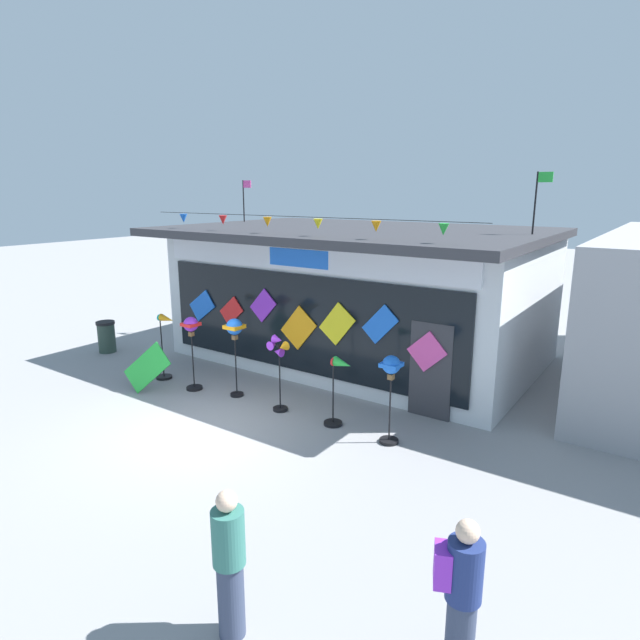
# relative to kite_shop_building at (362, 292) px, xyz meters

# --- Properties ---
(ground_plane) EXTENTS (80.00, 80.00, 0.00)m
(ground_plane) POSITION_rel_kite_shop_building_xyz_m (-0.05, -5.83, -1.82)
(ground_plane) COLOR gray
(kite_shop_building) EXTENTS (9.59, 6.75, 4.96)m
(kite_shop_building) POSITION_rel_kite_shop_building_xyz_m (0.00, 0.00, 0.00)
(kite_shop_building) COLOR silver
(kite_shop_building) RESTS_ON ground_plane
(wind_spinner_far_left) EXTENTS (0.73, 0.39, 1.65)m
(wind_spinner_far_left) POSITION_rel_kite_shop_building_xyz_m (-2.89, -4.44, -0.81)
(wind_spinner_far_left) COLOR black
(wind_spinner_far_left) RESTS_ON ground_plane
(wind_spinner_left) EXTENTS (0.38, 0.38, 1.75)m
(wind_spinner_left) POSITION_rel_kite_shop_building_xyz_m (-1.86, -4.52, -0.50)
(wind_spinner_left) COLOR black
(wind_spinner_left) RESTS_ON ground_plane
(wind_spinner_center_left) EXTENTS (0.37, 0.37, 1.81)m
(wind_spinner_center_left) POSITION_rel_kite_shop_building_xyz_m (-0.75, -4.26, -0.35)
(wind_spinner_center_left) COLOR black
(wind_spinner_center_left) RESTS_ON ground_plane
(wind_spinner_center_right) EXTENTS (0.45, 0.32, 1.66)m
(wind_spinner_center_right) POSITION_rel_kite_shop_building_xyz_m (0.58, -4.37, -0.64)
(wind_spinner_center_right) COLOR black
(wind_spinner_center_right) RESTS_ON ground_plane
(wind_spinner_right) EXTENTS (0.63, 0.37, 1.42)m
(wind_spinner_right) POSITION_rel_kite_shop_building_xyz_m (2.03, -4.29, -0.92)
(wind_spinner_right) COLOR black
(wind_spinner_right) RESTS_ON ground_plane
(wind_spinner_far_right) EXTENTS (0.36, 0.36, 1.69)m
(wind_spinner_far_right) POSITION_rel_kite_shop_building_xyz_m (3.18, -4.34, -0.53)
(wind_spinner_far_right) COLOR black
(wind_spinner_far_right) RESTS_ON ground_plane
(person_near_camera) EXTENTS (0.48, 0.40, 1.68)m
(person_near_camera) POSITION_rel_kite_shop_building_xyz_m (5.98, -8.32, -0.93)
(person_near_camera) COLOR #333D56
(person_near_camera) RESTS_ON ground_plane
(person_mid_plaza) EXTENTS (0.34, 0.34, 1.68)m
(person_mid_plaza) POSITION_rel_kite_shop_building_xyz_m (3.88, -9.21, -0.97)
(person_mid_plaza) COLOR #333D56
(person_mid_plaza) RESTS_ON ground_plane
(trash_bin) EXTENTS (0.52, 0.52, 0.90)m
(trash_bin) POSITION_rel_kite_shop_building_xyz_m (-6.20, -3.90, -1.36)
(trash_bin) COLOR #2D4238
(trash_bin) RESTS_ON ground_plane
(display_kite_on_ground) EXTENTS (1.21, 0.42, 1.21)m
(display_kite_on_ground) POSITION_rel_kite_shop_building_xyz_m (-2.56, -5.28, -1.22)
(display_kite_on_ground) COLOR green
(display_kite_on_ground) RESTS_ON ground_plane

